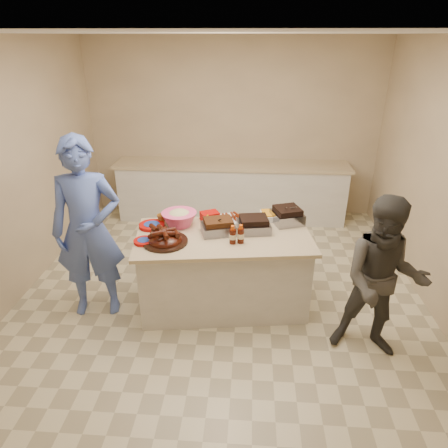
# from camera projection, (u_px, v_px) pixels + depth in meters

# --- Properties ---
(room) EXTENTS (4.50, 5.00, 2.70)m
(room) POSITION_uv_depth(u_px,v_px,m) (221.00, 296.00, 4.53)
(room) COLOR #C8B089
(room) RESTS_ON ground
(back_counter) EXTENTS (3.60, 0.64, 0.90)m
(back_counter) POSITION_uv_depth(u_px,v_px,m) (231.00, 191.00, 6.32)
(back_counter) COLOR silver
(back_counter) RESTS_ON ground
(island) EXTENTS (1.88, 1.16, 0.84)m
(island) POSITION_uv_depth(u_px,v_px,m) (224.00, 303.00, 4.42)
(island) COLOR silver
(island) RESTS_ON ground
(rib_platter) EXTENTS (0.54, 0.54, 0.18)m
(rib_platter) POSITION_uv_depth(u_px,v_px,m) (166.00, 243.00, 3.91)
(rib_platter) COLOR #421207
(rib_platter) RESTS_ON island
(pulled_pork_tray) EXTENTS (0.39, 0.33, 0.10)m
(pulled_pork_tray) POSITION_uv_depth(u_px,v_px,m) (218.00, 233.00, 4.10)
(pulled_pork_tray) COLOR #47230F
(pulled_pork_tray) RESTS_ON island
(brisket_tray) EXTENTS (0.37, 0.32, 0.10)m
(brisket_tray) POSITION_uv_depth(u_px,v_px,m) (253.00, 231.00, 4.14)
(brisket_tray) COLOR black
(brisket_tray) RESTS_ON island
(roasting_pan) EXTENTS (0.38, 0.38, 0.12)m
(roasting_pan) POSITION_uv_depth(u_px,v_px,m) (287.00, 223.00, 4.33)
(roasting_pan) COLOR gray
(roasting_pan) RESTS_ON island
(coleslaw_bowl) EXTENTS (0.42, 0.42, 0.25)m
(coleslaw_bowl) POSITION_uv_depth(u_px,v_px,m) (180.00, 225.00, 4.27)
(coleslaw_bowl) COLOR #F54C86
(coleslaw_bowl) RESTS_ON island
(sausage_plate) EXTENTS (0.41, 0.41, 0.05)m
(sausage_plate) POSITION_uv_depth(u_px,v_px,m) (229.00, 220.00, 4.40)
(sausage_plate) COLOR silver
(sausage_plate) RESTS_ON island
(mac_cheese_dish) EXTENTS (0.35, 0.28, 0.08)m
(mac_cheese_dish) POSITION_uv_depth(u_px,v_px,m) (275.00, 218.00, 4.43)
(mac_cheese_dish) COLOR orange
(mac_cheese_dish) RESTS_ON island
(bbq_bottle_a) EXTENTS (0.07, 0.07, 0.19)m
(bbq_bottle_a) POSITION_uv_depth(u_px,v_px,m) (233.00, 243.00, 3.90)
(bbq_bottle_a) COLOR #3B0F05
(bbq_bottle_a) RESTS_ON island
(bbq_bottle_b) EXTENTS (0.07, 0.07, 0.19)m
(bbq_bottle_b) POSITION_uv_depth(u_px,v_px,m) (241.00, 243.00, 3.91)
(bbq_bottle_b) COLOR #3B0F05
(bbq_bottle_b) RESTS_ON island
(mustard_bottle) EXTENTS (0.05, 0.05, 0.13)m
(mustard_bottle) POSITION_uv_depth(u_px,v_px,m) (208.00, 225.00, 4.27)
(mustard_bottle) COLOR #D9B107
(mustard_bottle) RESTS_ON island
(sauce_bowl) EXTENTS (0.13, 0.05, 0.12)m
(sauce_bowl) POSITION_uv_depth(u_px,v_px,m) (227.00, 227.00, 4.23)
(sauce_bowl) COLOR silver
(sauce_bowl) RESTS_ON island
(plate_stack_large) EXTENTS (0.30, 0.30, 0.03)m
(plate_stack_large) POSITION_uv_depth(u_px,v_px,m) (152.00, 227.00, 4.23)
(plate_stack_large) COLOR #A30905
(plate_stack_large) RESTS_ON island
(plate_stack_small) EXTENTS (0.22, 0.22, 0.03)m
(plate_stack_small) POSITION_uv_depth(u_px,v_px,m) (144.00, 242.00, 3.92)
(plate_stack_small) COLOR #A30905
(plate_stack_small) RESTS_ON island
(plastic_cup) EXTENTS (0.11, 0.10, 0.10)m
(plastic_cup) POSITION_uv_depth(u_px,v_px,m) (162.00, 222.00, 4.34)
(plastic_cup) COLOR #955D1E
(plastic_cup) RESTS_ON island
(basket_stack) EXTENTS (0.23, 0.21, 0.09)m
(basket_stack) POSITION_uv_depth(u_px,v_px,m) (210.00, 220.00, 4.39)
(basket_stack) COLOR #A30905
(basket_stack) RESTS_ON island
(guest_blue) EXTENTS (1.01, 1.98, 0.45)m
(guest_blue) POSITION_uv_depth(u_px,v_px,m) (101.00, 308.00, 4.34)
(guest_blue) COLOR #516BC2
(guest_blue) RESTS_ON ground
(guest_gray) EXTENTS (1.01, 1.64, 0.58)m
(guest_gray) POSITION_uv_depth(u_px,v_px,m) (369.00, 349.00, 3.77)
(guest_gray) COLOR #46443E
(guest_gray) RESTS_ON ground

